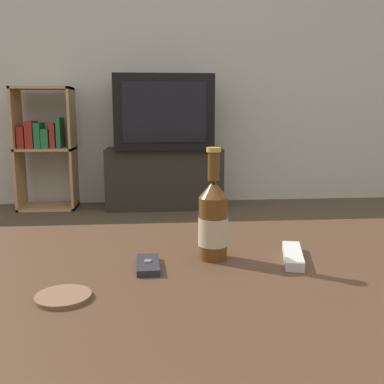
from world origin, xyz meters
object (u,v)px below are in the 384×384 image
Objects in this scene: bookshelf at (44,144)px; beer_bottle at (213,220)px; remote_control at (293,256)px; tv_stand at (164,178)px; cell_phone at (148,265)px; television at (164,112)px.

beer_bottle is (0.99, -2.70, 0.02)m from bookshelf.
remote_control is at bearing -66.80° from bookshelf.
bookshelf reaches higher than tv_stand.
beer_bottle is 1.52× the size of remote_control.
remote_control is at bearing -85.39° from tv_stand.
beer_bottle is at bearing -69.87° from bookshelf.
bookshelf is at bearing 105.39° from cell_phone.
bookshelf is at bearing 110.13° from beer_bottle.
cell_phone is at bearing -92.32° from television.
tv_stand is at bearing -2.59° from bookshelf.
bookshelf is (-0.95, 0.05, -0.25)m from television.
tv_stand is 0.53m from television.
cell_phone is (0.84, -2.75, -0.06)m from bookshelf.
beer_bottle is 2.21× the size of cell_phone.
remote_control is (0.22, -2.68, -0.31)m from television.
bookshelf is 5.79× the size of remote_control.
cell_phone is at bearing -72.97° from bookshelf.
bookshelf is (-0.95, 0.04, 0.28)m from tv_stand.
cell_phone is at bearing -92.32° from tv_stand.
tv_stand is at bearing 86.04° from cell_phone.
tv_stand is 0.99m from bookshelf.
bookshelf is at bearing 127.10° from remote_control.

